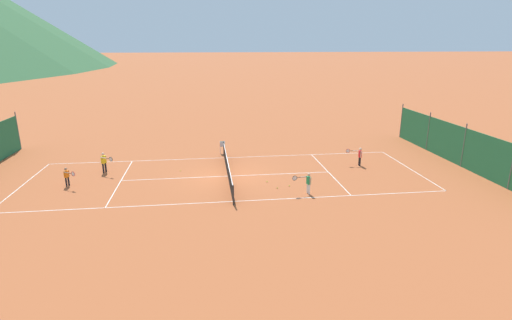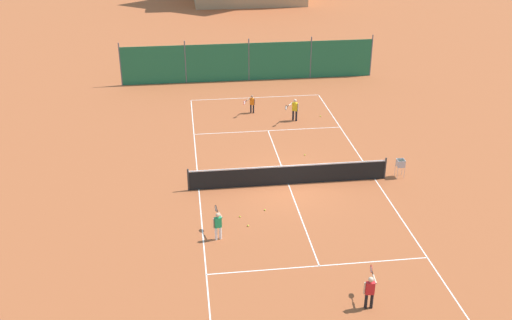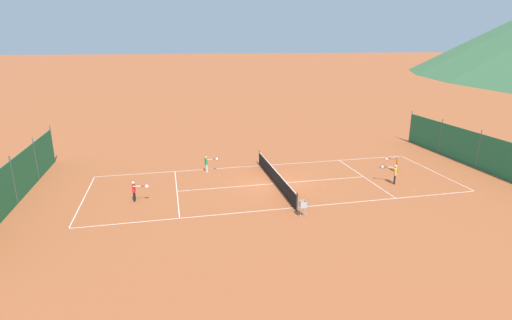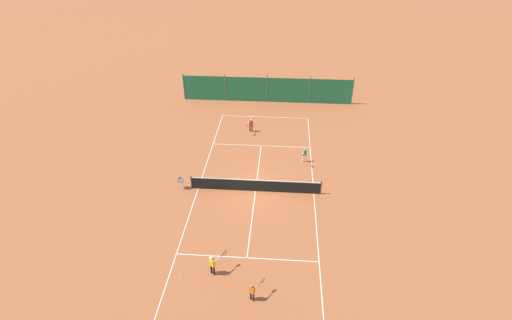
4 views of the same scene
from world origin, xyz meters
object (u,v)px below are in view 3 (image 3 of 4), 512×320
player_near_baseline (395,173)px  ball_hopper (303,205)px  player_far_baseline (135,190)px  tennis_ball_by_net_left (325,187)px  tennis_ball_mid_court (230,174)px  player_near_service (396,163)px  tennis_net (275,177)px  tennis_ball_service_box (220,176)px  tennis_ball_far_corner (414,191)px  tennis_ball_alley_right (238,179)px  player_far_service (207,163)px

player_near_baseline → ball_hopper: (3.59, -7.61, -0.11)m
player_far_baseline → tennis_ball_by_net_left: size_ratio=18.58×
tennis_ball_mid_court → ball_hopper: size_ratio=0.07×
player_near_service → player_near_baseline: 2.76m
player_near_baseline → tennis_ball_mid_court: (-4.21, -10.31, -0.73)m
ball_hopper → tennis_ball_mid_court: bearing=-160.9°
player_near_baseline → tennis_net: bearing=-102.5°
tennis_ball_service_box → tennis_net: bearing=56.3°
tennis_ball_by_net_left → ball_hopper: (3.93, -2.90, 0.62)m
player_near_service → tennis_ball_far_corner: size_ratio=16.74×
tennis_ball_mid_court → tennis_ball_by_net_left: (3.88, 5.60, 0.00)m
player_far_baseline → tennis_ball_alley_right: (-2.50, 6.61, -0.68)m
player_near_baseline → tennis_ball_by_net_left: size_ratio=19.84×
tennis_ball_service_box → ball_hopper: size_ratio=0.07×
player_near_baseline → tennis_ball_far_corner: player_near_baseline is taller
tennis_ball_far_corner → tennis_ball_service_box: (-5.61, -11.50, 0.00)m
player_far_service → tennis_ball_alley_right: 2.91m
player_far_baseline → tennis_net: bearing=97.0°
tennis_net → tennis_ball_by_net_left: (1.37, 2.97, -0.47)m
player_near_service → tennis_ball_service_box: 12.72m
player_near_service → tennis_ball_service_box: player_near_service is taller
player_near_service → tennis_ball_service_box: bearing=-97.6°
player_far_baseline → tennis_ball_service_box: player_far_baseline is taller
player_far_baseline → ball_hopper: bearing=64.7°
player_far_service → tennis_ball_by_net_left: player_far_service is taller
player_far_baseline → tennis_ball_alley_right: size_ratio=18.58×
player_far_baseline → tennis_ball_by_net_left: 11.82m
player_far_service → player_near_baseline: size_ratio=0.90×
tennis_ball_service_box → ball_hopper: bearing=24.5°
tennis_net → player_near_service: player_near_service is taller
tennis_ball_by_net_left → tennis_ball_service_box: (-3.63, -6.35, 0.00)m
tennis_ball_far_corner → player_near_baseline: bearing=-165.2°
tennis_net → tennis_ball_far_corner: (3.36, 8.11, -0.47)m
tennis_ball_mid_court → tennis_ball_far_corner: size_ratio=1.00×
player_near_baseline → tennis_ball_far_corner: size_ratio=19.84×
player_far_service → player_near_service: 13.65m
tennis_net → tennis_ball_mid_court: size_ratio=139.09×
tennis_ball_mid_court → player_far_service: bearing=-124.1°
tennis_net → player_near_baseline: bearing=77.5°
player_near_service → player_far_baseline: 18.13m
player_near_baseline → ball_hopper: 8.42m
player_far_service → tennis_ball_mid_court: (1.00, 1.48, -0.65)m
tennis_ball_alley_right → tennis_ball_far_corner: bearing=65.3°
tennis_ball_by_net_left → ball_hopper: ball_hopper is taller
tennis_ball_alley_right → tennis_ball_far_corner: (4.76, 10.33, 0.00)m
tennis_ball_mid_court → ball_hopper: 8.29m
player_near_service → tennis_ball_far_corner: player_near_service is taller
player_near_baseline → ball_hopper: bearing=-64.7°
tennis_net → tennis_ball_far_corner: tennis_net is taller
tennis_ball_alley_right → tennis_ball_service_box: 1.44m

